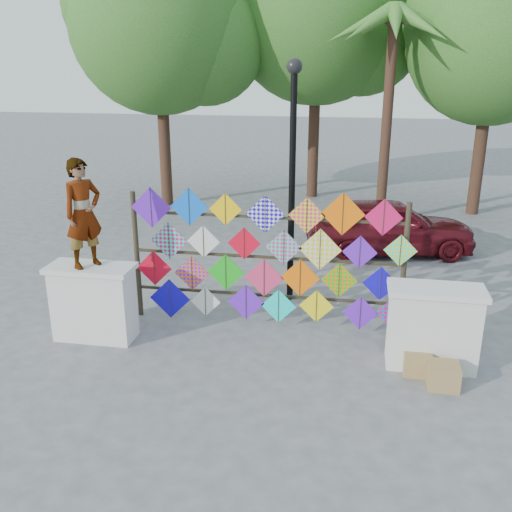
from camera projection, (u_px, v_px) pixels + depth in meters
The scene contains 13 objects.
ground at pixel (257, 345), 9.34m from camera, with size 80.00×80.00×0.00m, color gray.
parapet_left at pixel (94, 302), 9.38m from camera, with size 1.40×0.65×1.28m.
parapet_right at pixel (433, 327), 8.50m from camera, with size 1.40×0.65×1.28m.
kite_rack at pixel (268, 260), 9.61m from camera, with size 4.97×0.24×2.43m.
tree_west at pixel (162, 25), 16.71m from camera, with size 5.85×5.20×8.01m.
tree_mid at pixel (321, 14), 17.71m from camera, with size 6.30×5.60×8.61m.
tree_east at pixel (497, 38), 15.76m from camera, with size 5.40×4.80×7.42m.
palm_tree at pixel (393, 38), 14.82m from camera, with size 3.62×3.62×5.83m.
vendor_woman at pixel (83, 214), 8.89m from camera, with size 0.63×0.42×1.74m, color #99999E.
sedan at pixel (390, 226), 13.60m from camera, with size 1.58×3.93×1.34m, color #530E16.
lamppost at pixel (292, 161), 10.27m from camera, with size 0.28×0.28×4.46m.
cardboard_box_near at pixel (417, 363), 8.43m from camera, with size 0.40×0.35×0.35m, color #977249.
cardboard_box_far at pixel (443, 376), 8.08m from camera, with size 0.43×0.39×0.36m, color #977249.
Camera 1 is at (1.42, -8.23, 4.42)m, focal length 40.00 mm.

